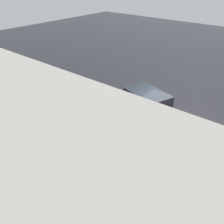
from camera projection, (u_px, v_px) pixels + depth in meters
ground_plane at (159, 130)px, 13.54m from camera, size 60.00×60.00×0.00m
kerb_strip at (109, 172)px, 10.75m from camera, size 24.00×3.20×0.04m
moving_hatchback at (144, 108)px, 13.60m from camera, size 4.23×2.81×2.06m
fire_hydrant at (76, 118)px, 13.88m from camera, size 0.42×0.31×0.80m
pedestrian at (66, 106)px, 14.45m from camera, size 0.30×0.56×1.22m
metal_railing at (88, 194)px, 8.77m from camera, size 9.68×0.04×1.05m
sign_post at (45, 109)px, 12.34m from camera, size 0.07×0.44×2.40m
puddle_patch at (149, 123)px, 14.16m from camera, size 3.95×3.95×0.01m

